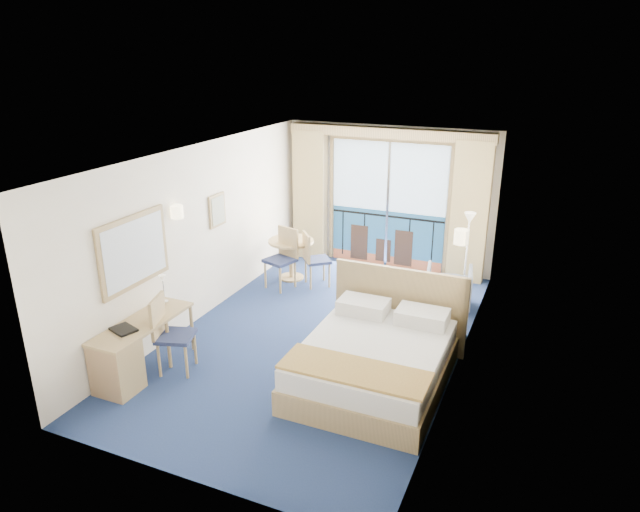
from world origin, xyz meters
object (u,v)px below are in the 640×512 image
(floor_lamp, at_px, (468,234))
(desk_chair, at_px, (168,330))
(table_chair_a, at_px, (313,256))
(desk, at_px, (123,359))
(armchair, at_px, (448,287))
(bed, at_px, (375,359))
(table_chair_b, at_px, (284,254))
(nightstand, at_px, (451,322))
(round_table, at_px, (291,249))

(floor_lamp, distance_m, desk_chair, 4.97)
(table_chair_a, bearing_deg, desk, 128.69)
(armchair, bearing_deg, table_chair_a, -7.80)
(desk, bearing_deg, armchair, 51.00)
(bed, distance_m, table_chair_b, 3.41)
(nightstand, distance_m, table_chair_b, 3.24)
(armchair, distance_m, table_chair_a, 2.41)
(armchair, xyz_separation_m, round_table, (-2.90, 0.07, 0.22))
(bed, xyz_separation_m, armchair, (0.38, 2.64, 0.01))
(bed, xyz_separation_m, table_chair_a, (-2.01, 2.56, 0.22))
(armchair, height_order, table_chair_b, table_chair_b)
(floor_lamp, height_order, table_chair_a, floor_lamp)
(armchair, height_order, round_table, round_table)
(bed, xyz_separation_m, desk_chair, (-2.56, -0.79, 0.26))
(armchair, xyz_separation_m, desk, (-3.23, -3.99, 0.06))
(desk_chair, xyz_separation_m, table_chair_b, (0.09, 3.12, 0.02))
(table_chair_a, xyz_separation_m, table_chair_b, (-0.46, -0.23, 0.05))
(desk, distance_m, round_table, 4.08)
(nightstand, height_order, floor_lamp, floor_lamp)
(nightstand, relative_size, desk, 0.36)
(bed, height_order, floor_lamp, floor_lamp)
(bed, distance_m, table_chair_a, 3.26)
(nightstand, xyz_separation_m, desk_chair, (-3.21, -2.33, 0.32))
(armchair, xyz_separation_m, desk_chair, (-2.94, -3.44, 0.25))
(round_table, bearing_deg, nightstand, -20.41)
(desk_chair, bearing_deg, table_chair_b, -18.92)
(bed, xyz_separation_m, nightstand, (0.65, 1.53, -0.06))
(desk, xyz_separation_m, round_table, (0.34, 4.06, 0.17))
(desk, relative_size, table_chair_b, 1.42)
(armchair, distance_m, table_chair_b, 2.88)
(round_table, bearing_deg, armchair, -1.37)
(armchair, bearing_deg, nightstand, 93.91)
(table_chair_b, bearing_deg, round_table, 114.14)
(floor_lamp, bearing_deg, desk, -127.90)
(desk_chair, relative_size, table_chair_a, 1.06)
(nightstand, relative_size, desk_chair, 0.52)
(armchair, bearing_deg, bed, 71.93)
(armchair, relative_size, desk_chair, 0.71)
(armchair, height_order, floor_lamp, floor_lamp)
(floor_lamp, height_order, round_table, floor_lamp)
(desk_chair, xyz_separation_m, table_chair_a, (0.55, 3.35, -0.03))
(desk, height_order, table_chair_a, table_chair_a)
(round_table, bearing_deg, desk_chair, -90.75)
(armchair, relative_size, table_chair_b, 0.69)
(bed, bearing_deg, desk, -154.65)
(bed, height_order, desk_chair, bed)
(floor_lamp, bearing_deg, desk_chair, -129.21)
(armchair, xyz_separation_m, table_chair_a, (-2.40, -0.08, 0.22))
(floor_lamp, bearing_deg, armchair, -114.88)
(bed, bearing_deg, nightstand, 66.89)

